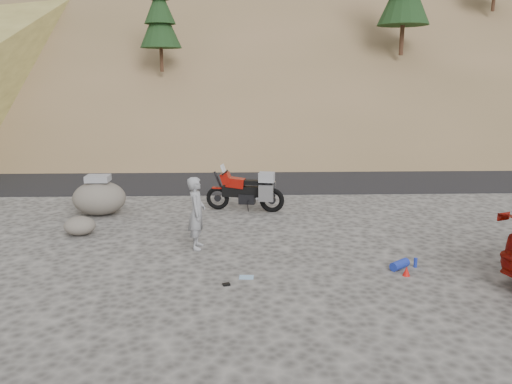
# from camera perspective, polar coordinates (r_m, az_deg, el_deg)

# --- Properties ---
(ground) EXTENTS (140.00, 140.00, 0.00)m
(ground) POSITION_cam_1_polar(r_m,az_deg,el_deg) (11.75, -0.58, -6.57)
(ground) COLOR #3E3C39
(ground) RESTS_ON ground
(road) EXTENTS (120.00, 7.00, 0.05)m
(road) POSITION_cam_1_polar(r_m,az_deg,el_deg) (20.45, -1.16, 1.88)
(road) COLOR black
(road) RESTS_ON ground
(hillside) EXTENTS (120.00, 73.00, 46.72)m
(hillside) POSITION_cam_1_polar(r_m,az_deg,el_deg) (52.43, -1.76, 20.79)
(hillside) COLOR brown
(hillside) RESTS_ON ground
(motorcycle) EXTENTS (2.37, 0.96, 1.42)m
(motorcycle) POSITION_cam_1_polar(r_m,az_deg,el_deg) (14.93, -0.87, 0.10)
(motorcycle) COLOR black
(motorcycle) RESTS_ON ground
(man) EXTENTS (0.43, 0.63, 1.70)m
(man) POSITION_cam_1_polar(r_m,az_deg,el_deg) (11.95, -6.68, -6.33)
(man) COLOR gray
(man) RESTS_ON ground
(boulder) EXTENTS (1.75, 1.58, 1.17)m
(boulder) POSITION_cam_1_polar(r_m,az_deg,el_deg) (15.23, -17.48, -0.61)
(boulder) COLOR #5D5750
(boulder) RESTS_ON ground
(small_rock) EXTENTS (1.01, 0.96, 0.47)m
(small_rock) POSITION_cam_1_polar(r_m,az_deg,el_deg) (13.51, -19.49, -3.66)
(small_rock) COLOR #5D5750
(small_rock) RESTS_ON ground
(gear_blue_mat) EXTENTS (0.49, 0.45, 0.19)m
(gear_blue_mat) POSITION_cam_1_polar(r_m,az_deg,el_deg) (11.00, 16.10, -7.97)
(gear_blue_mat) COLOR #1A2D9D
(gear_blue_mat) RESTS_ON ground
(gear_bottle) EXTENTS (0.09, 0.09, 0.20)m
(gear_bottle) POSITION_cam_1_polar(r_m,az_deg,el_deg) (11.18, 17.76, -7.70)
(gear_bottle) COLOR #1A2D9D
(gear_bottle) RESTS_ON ground
(gear_funnel) EXTENTS (0.17, 0.17, 0.19)m
(gear_funnel) POSITION_cam_1_polar(r_m,az_deg,el_deg) (10.67, 16.81, -8.66)
(gear_funnel) COLOR red
(gear_funnel) RESTS_ON ground
(gear_glove_a) EXTENTS (0.16, 0.14, 0.04)m
(gear_glove_a) POSITION_cam_1_polar(r_m,az_deg,el_deg) (9.83, -3.40, -10.50)
(gear_glove_a) COLOR black
(gear_glove_a) RESTS_ON ground
(gear_blue_cloth) EXTENTS (0.30, 0.23, 0.01)m
(gear_blue_cloth) POSITION_cam_1_polar(r_m,az_deg,el_deg) (10.18, -1.10, -9.71)
(gear_blue_cloth) COLOR #80A5C6
(gear_blue_cloth) RESTS_ON ground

